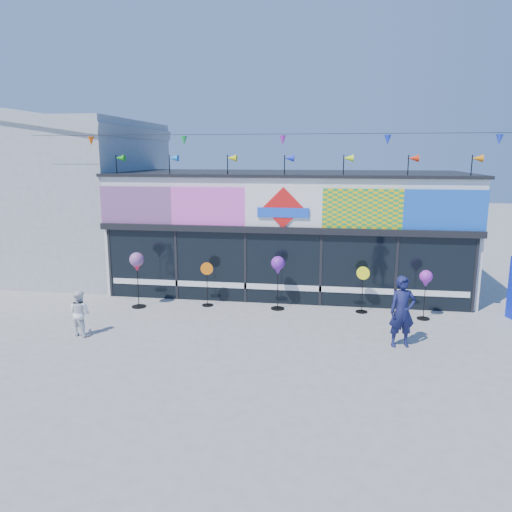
% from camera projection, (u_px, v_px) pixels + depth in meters
% --- Properties ---
extents(ground, '(80.00, 80.00, 0.00)m').
position_uv_depth(ground, '(269.00, 342.00, 12.75)').
color(ground, gray).
rests_on(ground, ground).
extents(kite_shop, '(16.00, 5.70, 5.31)m').
position_uv_depth(kite_shop, '(290.00, 229.00, 18.09)').
color(kite_shop, white).
rests_on(kite_shop, ground).
extents(neighbour_building, '(8.18, 7.20, 6.87)m').
position_uv_depth(neighbour_building, '(49.00, 192.00, 20.39)').
color(neighbour_building, '#ACAFB1').
rests_on(neighbour_building, ground).
extents(spinner_0, '(0.44, 0.44, 1.75)m').
position_uv_depth(spinner_0, '(137.00, 264.00, 15.42)').
color(spinner_0, black).
rests_on(spinner_0, ground).
extents(spinner_1, '(0.39, 0.36, 1.40)m').
position_uv_depth(spinner_1, '(207.00, 283.00, 15.70)').
color(spinner_1, black).
rests_on(spinner_1, ground).
extents(spinner_2, '(0.42, 0.42, 1.67)m').
position_uv_depth(spinner_2, '(278.00, 267.00, 15.23)').
color(spinner_2, black).
rests_on(spinner_2, ground).
extents(spinner_3, '(0.39, 0.36, 1.42)m').
position_uv_depth(spinner_3, '(362.00, 288.00, 15.03)').
color(spinner_3, black).
rests_on(spinner_3, ground).
extents(spinner_4, '(0.37, 0.37, 1.46)m').
position_uv_depth(spinner_4, '(426.00, 280.00, 14.32)').
color(spinner_4, black).
rests_on(spinner_4, ground).
extents(adult_man, '(0.73, 0.57, 1.80)m').
position_uv_depth(adult_man, '(402.00, 312.00, 12.32)').
color(adult_man, '#161945').
rests_on(adult_man, ground).
extents(child, '(0.67, 0.50, 1.23)m').
position_uv_depth(child, '(80.00, 313.00, 13.14)').
color(child, white).
rests_on(child, ground).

